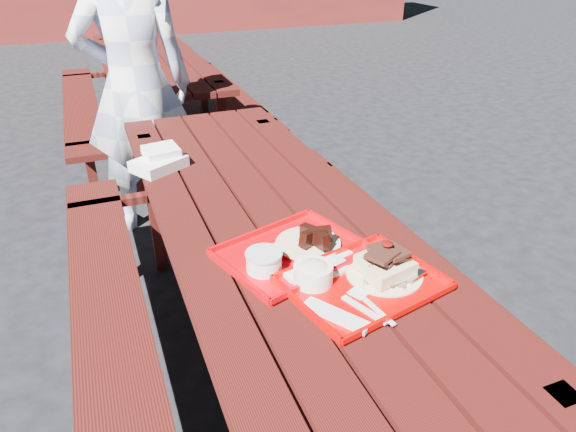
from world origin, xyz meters
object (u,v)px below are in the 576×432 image
Objects in this scene: near_tray at (358,274)px; far_tray at (292,252)px; person at (136,86)px; picnic_table_far at (154,81)px; picnic_table_near at (273,261)px.

near_tray is 0.22m from far_tray.
near_tray is 1.97m from person.
far_tray is (-0.04, -3.07, 0.21)m from picnic_table_far.
person is at bearing 97.19° from far_tray.
far_tray is 0.28× the size of person.
person reaches higher than picnic_table_far.
picnic_table_near is 5.01× the size of far_tray.
person reaches higher than picnic_table_near.
person is at bearing 99.90° from picnic_table_near.
picnic_table_near is 1.40× the size of person.
picnic_table_near is at bearing 105.84° from person.
picnic_table_far is at bearing -95.15° from person.
picnic_table_near and picnic_table_far have the same top height.
far_tray reaches higher than picnic_table_far.
picnic_table_far is 3.27m from near_tray.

